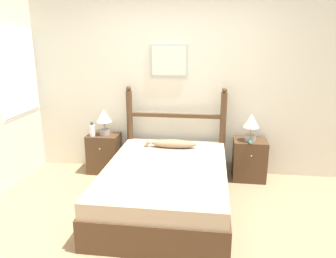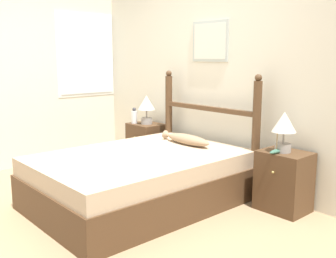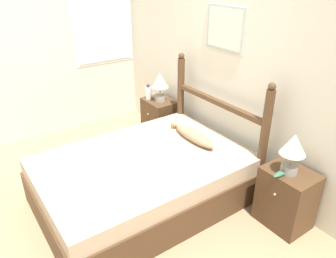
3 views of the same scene
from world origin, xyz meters
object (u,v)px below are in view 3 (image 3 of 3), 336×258
at_px(table_lamp_left, 160,83).
at_px(model_boat, 281,173).
at_px(nightstand_right, 286,198).
at_px(table_lamp_right, 293,148).
at_px(nightstand_left, 160,119).
at_px(bed, 143,180).
at_px(fish_pillow, 193,135).
at_px(bottle, 148,92).

relative_size(table_lamp_left, model_boat, 1.91).
bearing_deg(nightstand_right, table_lamp_right, -113.66).
bearing_deg(model_boat, nightstand_left, 176.83).
distance_m(bed, table_lamp_left, 1.48).
height_order(model_boat, fish_pillow, model_boat).
xyz_separation_m(bed, nightstand_right, (1.05, 0.91, 0.04)).
bearing_deg(fish_pillow, table_lamp_left, 166.08).
bearing_deg(bottle, table_lamp_right, 1.86).
bearing_deg(table_lamp_left, fish_pillow, -13.92).
bearing_deg(fish_pillow, bed, -89.20).
bearing_deg(nightstand_left, table_lamp_left, -20.89).
xyz_separation_m(bed, model_boat, (1.02, 0.79, 0.35)).
relative_size(nightstand_right, bottle, 2.72).
height_order(bed, nightstand_right, nightstand_right).
height_order(bed, bottle, bottle).
xyz_separation_m(bed, bottle, (-1.17, 0.81, 0.42)).
xyz_separation_m(nightstand_left, table_lamp_left, (0.02, -0.01, 0.53)).
bearing_deg(nightstand_right, model_boat, -101.52).
bearing_deg(nightstand_left, fish_pillow, -14.08).
height_order(bottle, model_boat, bottle).
distance_m(nightstand_left, model_boat, 2.10).
relative_size(model_boat, fish_pillow, 0.29).
relative_size(nightstand_right, table_lamp_right, 1.52).
distance_m(table_lamp_right, bottle, 2.21).
relative_size(table_lamp_left, fish_pillow, 0.56).
distance_m(nightstand_right, bottle, 2.25).
distance_m(nightstand_left, table_lamp_right, 2.15).
bearing_deg(bed, bottle, 145.43).
distance_m(bed, nightstand_left, 1.39).
height_order(table_lamp_left, bottle, table_lamp_left).
xyz_separation_m(bottle, model_boat, (2.20, -0.01, -0.07)).
bearing_deg(table_lamp_right, bottle, -178.14).
distance_m(table_lamp_left, bottle, 0.23).
height_order(bed, model_boat, model_boat).
height_order(bed, table_lamp_right, table_lamp_right).
bearing_deg(model_boat, nightstand_right, 78.48).
bearing_deg(table_lamp_left, bed, -41.31).
relative_size(nightstand_left, nightstand_right, 1.00).
bearing_deg(bed, nightstand_left, 139.06).
height_order(nightstand_right, model_boat, model_boat).
relative_size(nightstand_left, table_lamp_left, 1.52).
xyz_separation_m(table_lamp_right, fish_pillow, (-1.04, -0.23, -0.26)).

